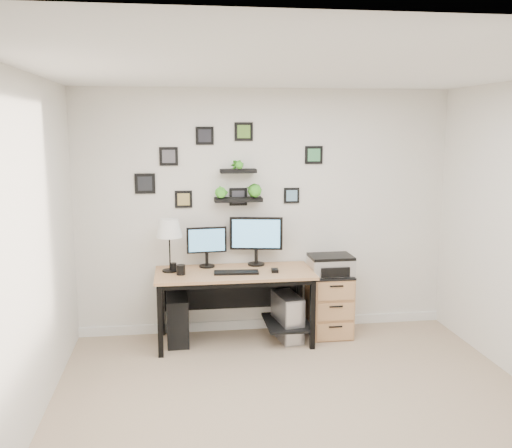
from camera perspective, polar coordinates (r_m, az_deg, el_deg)
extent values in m
plane|color=tan|center=(4.64, 4.90, -18.69)|extent=(4.00, 4.00, 0.00)
plane|color=white|center=(4.10, 5.44, 15.20)|extent=(4.00, 4.00, 0.00)
plane|color=silver|center=(6.11, 0.93, 1.22)|extent=(4.00, 0.00, 4.00)
plane|color=silver|center=(2.36, 16.44, -13.26)|extent=(4.00, 0.00, 4.00)
plane|color=silver|center=(4.21, -22.44, -3.44)|extent=(0.00, 4.00, 4.00)
cube|color=white|center=(6.41, 0.92, -9.93)|extent=(4.00, 0.03, 0.10)
cube|color=tan|center=(5.82, -2.17, -4.91)|extent=(1.60, 0.70, 0.03)
cube|color=black|center=(5.83, -2.17, -5.29)|extent=(1.54, 0.64, 0.05)
cube|color=black|center=(6.21, -2.47, -6.59)|extent=(1.44, 0.02, 0.41)
cube|color=black|center=(6.06, 3.12, -9.80)|extent=(0.45, 0.63, 0.03)
cube|color=black|center=(5.62, -9.57, -9.58)|extent=(0.05, 0.05, 0.72)
cube|color=black|center=(6.19, -9.42, -7.75)|extent=(0.05, 0.05, 0.72)
cube|color=black|center=(5.77, 5.68, -8.98)|extent=(0.05, 0.05, 0.72)
cube|color=black|center=(6.32, 4.40, -7.26)|extent=(0.05, 0.05, 0.72)
cylinder|color=black|center=(6.02, -4.93, -4.21)|extent=(0.18, 0.18, 0.02)
cylinder|color=black|center=(6.00, -4.94, -3.54)|extent=(0.04, 0.04, 0.14)
cube|color=black|center=(5.95, -4.96, -1.60)|extent=(0.42, 0.06, 0.27)
cube|color=#59A5D8|center=(5.93, -4.94, -1.63)|extent=(0.37, 0.04, 0.23)
cylinder|color=black|center=(6.08, 0.02, -4.03)|extent=(0.21, 0.21, 0.02)
cylinder|color=black|center=(6.06, 0.02, -3.30)|extent=(0.04, 0.04, 0.16)
cube|color=black|center=(6.00, 0.02, -0.95)|extent=(0.55, 0.13, 0.35)
cube|color=#59A5D8|center=(5.98, 0.01, -0.98)|extent=(0.49, 0.09, 0.30)
cube|color=black|center=(5.74, -1.98, -4.86)|extent=(0.45, 0.17, 0.02)
cube|color=black|center=(5.79, 1.89, -4.67)|extent=(0.08, 0.11, 0.03)
cylinder|color=black|center=(5.88, -8.57, -4.63)|extent=(0.16, 0.16, 0.02)
cylinder|color=black|center=(5.83, -8.63, -2.28)|extent=(0.01, 0.01, 0.49)
cone|color=white|center=(5.79, -8.68, -0.41)|extent=(0.26, 0.26, 0.18)
cylinder|color=black|center=(5.73, -7.53, -4.56)|extent=(0.09, 0.09, 0.10)
cylinder|color=black|center=(5.89, -8.26, -4.27)|extent=(0.06, 0.06, 0.08)
cube|color=black|center=(6.01, -7.87, -9.39)|extent=(0.23, 0.49, 0.49)
cube|color=gray|center=(6.06, 3.16, -9.23)|extent=(0.28, 0.50, 0.48)
cube|color=silver|center=(5.85, 3.97, -9.95)|extent=(0.19, 0.04, 0.45)
cube|color=tan|center=(6.21, 7.31, -7.97)|extent=(0.42, 0.50, 0.65)
cube|color=black|center=(6.12, 7.38, -4.98)|extent=(0.43, 0.51, 0.02)
cube|color=tan|center=(6.05, 7.91, -10.65)|extent=(0.39, 0.02, 0.18)
cylinder|color=black|center=(6.01, 7.96, -10.15)|extent=(0.14, 0.02, 0.02)
cube|color=tan|center=(5.98, 7.96, -8.70)|extent=(0.39, 0.02, 0.18)
cylinder|color=black|center=(5.94, 8.01, -8.19)|extent=(0.14, 0.02, 0.02)
cube|color=tan|center=(5.91, 8.01, -6.71)|extent=(0.39, 0.02, 0.18)
cylinder|color=black|center=(5.88, 8.06, -6.18)|extent=(0.14, 0.02, 0.02)
cube|color=silver|center=(6.06, 7.47, -4.18)|extent=(0.45, 0.35, 0.17)
cube|color=black|center=(6.03, 7.50, -3.25)|extent=(0.45, 0.35, 0.03)
cube|color=black|center=(5.89, 7.96, -4.83)|extent=(0.30, 0.02, 0.10)
cube|color=black|center=(5.97, -1.79, 2.46)|extent=(0.50, 0.18, 0.04)
cube|color=black|center=(5.93, -1.79, 5.32)|extent=(0.38, 0.15, 0.04)
imported|color=green|center=(5.93, -3.43, 3.91)|extent=(0.15, 0.12, 0.27)
imported|color=green|center=(5.97, -0.17, 3.96)|extent=(0.15, 0.15, 0.27)
imported|color=green|center=(5.92, -1.80, 6.75)|extent=(0.13, 0.09, 0.25)
cube|color=black|center=(6.00, -1.24, 9.22)|extent=(0.19, 0.02, 0.19)
cube|color=#55852C|center=(5.99, -1.23, 9.22)|extent=(0.13, 0.00, 0.13)
cube|color=black|center=(5.97, -5.15, 8.78)|extent=(0.19, 0.02, 0.19)
cube|color=black|center=(5.96, -5.15, 8.78)|extent=(0.13, 0.00, 0.13)
cube|color=black|center=(6.14, 5.80, 6.89)|extent=(0.19, 0.02, 0.19)
cube|color=#3F8B54|center=(6.13, 5.82, 6.88)|extent=(0.13, 0.00, 0.13)
cube|color=black|center=(6.00, -11.04, 3.99)|extent=(0.21, 0.02, 0.21)
cube|color=black|center=(5.99, -11.05, 3.98)|extent=(0.15, 0.00, 0.15)
cube|color=black|center=(6.01, -7.26, 2.47)|extent=(0.18, 0.02, 0.18)
cube|color=#A28B4B|center=(6.00, -7.26, 2.46)|extent=(0.13, 0.00, 0.13)
cube|color=black|center=(6.13, 3.58, 2.86)|extent=(0.17, 0.02, 0.17)
cube|color=#6491AF|center=(6.12, 3.60, 2.85)|extent=(0.12, 0.00, 0.12)
cube|color=black|center=(5.97, -8.73, 6.70)|extent=(0.19, 0.02, 0.19)
cube|color=#4A4850|center=(5.96, -8.73, 6.70)|extent=(0.13, 0.00, 0.13)
cube|color=black|center=(6.04, -1.79, 2.74)|extent=(0.19, 0.02, 0.19)
cube|color=#39373E|center=(6.03, -1.78, 2.73)|extent=(0.13, 0.00, 0.13)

